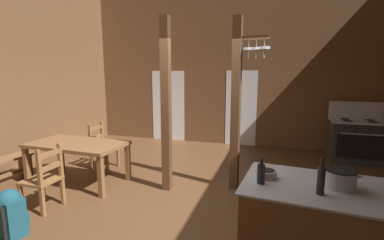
% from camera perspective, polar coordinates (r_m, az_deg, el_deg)
% --- Properties ---
extents(ground_plane, '(8.62, 8.46, 0.10)m').
position_cam_1_polar(ground_plane, '(4.32, -1.97, -17.91)').
color(ground_plane, brown).
extents(wall_back, '(8.62, 0.14, 4.51)m').
position_cam_1_polar(wall_back, '(7.64, 7.64, 11.77)').
color(wall_back, brown).
rests_on(wall_back, ground_plane).
extents(glazed_door_back_left, '(1.00, 0.01, 2.05)m').
position_cam_1_polar(glazed_door_back_left, '(8.09, -5.05, 2.97)').
color(glazed_door_back_left, white).
rests_on(glazed_door_back_left, ground_plane).
extents(glazed_panel_back_right, '(0.84, 0.01, 2.05)m').
position_cam_1_polar(glazed_panel_back_right, '(7.56, 10.27, 2.39)').
color(glazed_panel_back_right, white).
rests_on(glazed_panel_back_right, ground_plane).
extents(kitchen_island, '(2.24, 1.17, 0.90)m').
position_cam_1_polar(kitchen_island, '(3.14, 31.97, -20.37)').
color(kitchen_island, brown).
rests_on(kitchen_island, ground_plane).
extents(stove_range, '(1.17, 0.85, 1.32)m').
position_cam_1_polar(stove_range, '(7.17, 31.38, -3.64)').
color(stove_range, '#2D2D2D').
rests_on(stove_range, ground_plane).
extents(support_post_with_pot_rack, '(0.59, 0.21, 2.86)m').
position_cam_1_polar(support_post_with_pot_rack, '(4.51, 9.58, 4.14)').
color(support_post_with_pot_rack, brown).
rests_on(support_post_with_pot_rack, ground_plane).
extents(support_post_center, '(0.14, 0.14, 2.86)m').
position_cam_1_polar(support_post_center, '(4.45, -5.47, 2.86)').
color(support_post_center, brown).
rests_on(support_post_center, ground_plane).
extents(dining_table, '(1.73, 0.97, 0.74)m').
position_cam_1_polar(dining_table, '(5.30, -23.03, -5.35)').
color(dining_table, brown).
rests_on(dining_table, ground_plane).
extents(ladderback_chair_near_window, '(0.44, 0.44, 0.95)m').
position_cam_1_polar(ladderback_chair_near_window, '(4.53, -28.74, -10.88)').
color(ladderback_chair_near_window, brown).
rests_on(ladderback_chair_near_window, ground_plane).
extents(ladderback_chair_by_post, '(0.46, 0.46, 0.95)m').
position_cam_1_polar(ladderback_chair_by_post, '(5.99, -18.38, -5.37)').
color(ladderback_chair_by_post, brown).
rests_on(ladderback_chair_by_post, ground_plane).
extents(backpack, '(0.35, 0.34, 0.60)m').
position_cam_1_polar(backpack, '(4.07, -33.97, -15.73)').
color(backpack, '#194756').
rests_on(backpack, ground_plane).
extents(stockpot_on_counter, '(0.35, 0.28, 0.17)m').
position_cam_1_polar(stockpot_on_counter, '(2.92, 28.81, -10.79)').
color(stockpot_on_counter, '#B7BABF').
rests_on(stockpot_on_counter, kitchen_island).
extents(mixing_bowl_on_counter, '(0.21, 0.21, 0.08)m').
position_cam_1_polar(mixing_bowl_on_counter, '(2.94, 15.37, -10.81)').
color(mixing_bowl_on_counter, '#B2A893').
rests_on(mixing_bowl_on_counter, kitchen_island).
extents(bottle_tall_on_counter, '(0.07, 0.07, 0.34)m').
position_cam_1_polar(bottle_tall_on_counter, '(2.67, 25.54, -11.27)').
color(bottle_tall_on_counter, '#1E2328').
rests_on(bottle_tall_on_counter, kitchen_island).
extents(bottle_short_on_counter, '(0.08, 0.08, 0.26)m').
position_cam_1_polar(bottle_short_on_counter, '(2.75, 14.36, -10.81)').
color(bottle_short_on_counter, '#1E2328').
rests_on(bottle_short_on_counter, kitchen_island).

